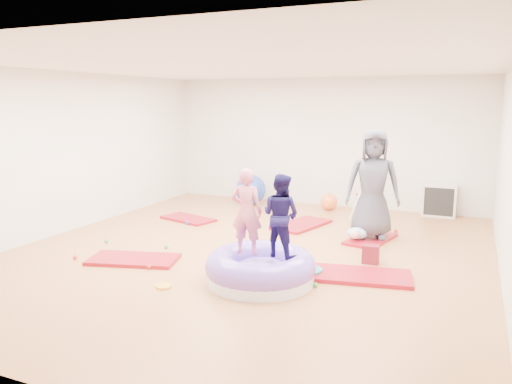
% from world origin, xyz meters
% --- Properties ---
extents(room, '(7.01, 8.01, 2.81)m').
position_xyz_m(room, '(0.00, 0.00, 1.40)').
color(room, '#C3663A').
rests_on(room, ground).
extents(gym_mat_front_left, '(1.39, 0.95, 0.05)m').
position_xyz_m(gym_mat_front_left, '(-1.37, -1.03, 0.03)').
color(gym_mat_front_left, '#A2100E').
rests_on(gym_mat_front_left, ground).
extents(gym_mat_mid_left, '(1.18, 0.82, 0.04)m').
position_xyz_m(gym_mat_mid_left, '(-1.97, 1.49, 0.02)').
color(gym_mat_mid_left, '#A2100E').
rests_on(gym_mat_mid_left, ground).
extents(gym_mat_center_back, '(0.91, 1.34, 0.05)m').
position_xyz_m(gym_mat_center_back, '(0.22, 1.92, 0.03)').
color(gym_mat_center_back, '#A2100E').
rests_on(gym_mat_center_back, ground).
extents(gym_mat_right, '(1.43, 0.90, 0.06)m').
position_xyz_m(gym_mat_right, '(1.80, -0.41, 0.03)').
color(gym_mat_right, '#A2100E').
rests_on(gym_mat_right, ground).
extents(gym_mat_rear_right, '(0.77, 1.18, 0.05)m').
position_xyz_m(gym_mat_rear_right, '(1.59, 1.45, 0.02)').
color(gym_mat_rear_right, '#A2100E').
rests_on(gym_mat_rear_right, ground).
extents(inflatable_cushion, '(1.42, 1.42, 0.45)m').
position_xyz_m(inflatable_cushion, '(0.66, -1.08, 0.17)').
color(inflatable_cushion, white).
rests_on(inflatable_cushion, ground).
extents(child_pink, '(0.43, 0.31, 1.11)m').
position_xyz_m(child_pink, '(0.47, -1.08, 0.96)').
color(child_pink, '#D26278').
rests_on(child_pink, inflatable_cushion).
extents(child_navy, '(0.59, 0.51, 1.05)m').
position_xyz_m(child_navy, '(0.91, -1.01, 0.94)').
color(child_navy, '#120D3B').
rests_on(child_navy, inflatable_cushion).
extents(adult_caregiver, '(0.99, 0.76, 1.80)m').
position_xyz_m(adult_caregiver, '(1.58, 1.51, 0.95)').
color(adult_caregiver, '#40414D').
rests_on(adult_caregiver, gym_mat_rear_right).
extents(infant, '(0.34, 0.35, 0.20)m').
position_xyz_m(infant, '(1.39, 1.25, 0.15)').
color(infant, '#A3C3DE').
rests_on(infant, gym_mat_rear_right).
extents(ball_pit_balls, '(4.77, 3.49, 0.06)m').
position_xyz_m(ball_pit_balls, '(-0.18, 0.02, 0.03)').
color(ball_pit_balls, '#2542AB').
rests_on(ball_pit_balls, ground).
extents(exercise_ball_blue, '(0.68, 0.68, 0.68)m').
position_xyz_m(exercise_ball_blue, '(-1.46, 3.35, 0.34)').
color(exercise_ball_blue, '#2542AB').
rests_on(exercise_ball_blue, ground).
extents(exercise_ball_orange, '(0.36, 0.36, 0.36)m').
position_xyz_m(exercise_ball_orange, '(0.32, 3.48, 0.18)').
color(exercise_ball_orange, orange).
rests_on(exercise_ball_orange, ground).
extents(infant_play_gym, '(0.66, 0.62, 0.50)m').
position_xyz_m(infant_play_gym, '(1.27, 2.92, 0.34)').
color(infant_play_gym, silver).
rests_on(infant_play_gym, ground).
extents(cube_shelf, '(0.65, 0.32, 0.65)m').
position_xyz_m(cube_shelf, '(2.50, 3.79, 0.32)').
color(cube_shelf, silver).
rests_on(cube_shelf, ground).
extents(balance_disc, '(0.37, 0.37, 0.08)m').
position_xyz_m(balance_disc, '(1.15, -0.56, 0.04)').
color(balance_disc, teal).
rests_on(balance_disc, ground).
extents(backpack, '(0.24, 0.15, 0.27)m').
position_xyz_m(backpack, '(1.81, 0.24, 0.13)').
color(backpack, '#B81830').
rests_on(backpack, ground).
extents(yellow_toy, '(0.20, 0.20, 0.03)m').
position_xyz_m(yellow_toy, '(-0.37, -1.74, 0.02)').
color(yellow_toy, yellow).
rests_on(yellow_toy, ground).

